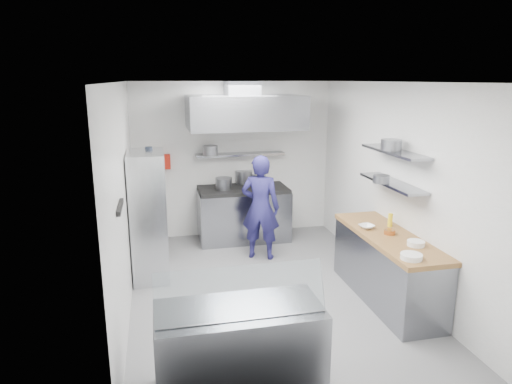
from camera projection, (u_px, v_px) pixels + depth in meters
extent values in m
plane|color=slate|center=(265.00, 290.00, 6.31)|extent=(5.00, 5.00, 0.00)
plane|color=silver|center=(267.00, 82.00, 5.64)|extent=(5.00, 5.00, 0.00)
cube|color=white|center=(234.00, 160.00, 8.34)|extent=(3.60, 2.80, 0.02)
cube|color=white|center=(341.00, 266.00, 3.61)|extent=(3.60, 2.80, 0.02)
cube|color=white|center=(124.00, 199.00, 5.60)|extent=(2.80, 5.00, 0.02)
cube|color=white|center=(391.00, 185.00, 6.35)|extent=(2.80, 5.00, 0.02)
cube|color=gray|center=(243.00, 215.00, 8.21)|extent=(1.60, 0.80, 0.90)
cube|color=black|center=(243.00, 189.00, 8.10)|extent=(1.57, 0.78, 0.06)
cylinder|color=slate|center=(224.00, 183.00, 7.98)|extent=(0.29, 0.29, 0.20)
cylinder|color=slate|center=(244.00, 177.00, 8.41)|extent=(0.31, 0.31, 0.24)
cylinder|color=slate|center=(259.00, 179.00, 8.45)|extent=(0.24, 0.24, 0.16)
cube|color=gray|center=(240.00, 154.00, 8.18)|extent=(1.60, 0.30, 0.04)
cylinder|color=slate|center=(210.00, 151.00, 7.88)|extent=(0.26, 0.26, 0.18)
cube|color=gray|center=(245.00, 112.00, 7.60)|extent=(1.90, 1.15, 0.55)
cube|color=slate|center=(242.00, 88.00, 7.72)|extent=(0.55, 0.55, 0.24)
cube|color=red|center=(164.00, 162.00, 8.02)|extent=(0.22, 0.10, 0.26)
imported|color=#1E1B52|center=(260.00, 207.00, 7.27)|extent=(0.73, 0.62, 1.69)
cube|color=silver|center=(149.00, 215.00, 6.57)|extent=(0.50, 0.90, 1.85)
cube|color=white|center=(149.00, 222.00, 6.69)|extent=(0.16, 0.20, 0.18)
cube|color=yellow|center=(148.00, 183.00, 6.91)|extent=(0.15, 0.19, 0.17)
cylinder|color=black|center=(149.00, 153.00, 6.56)|extent=(0.10, 0.10, 0.18)
cube|color=black|center=(120.00, 207.00, 4.71)|extent=(0.04, 0.55, 0.05)
cube|color=gray|center=(386.00, 269.00, 5.95)|extent=(0.62, 2.00, 0.84)
cube|color=olive|center=(389.00, 237.00, 5.85)|extent=(0.65, 2.04, 0.06)
cylinder|color=white|center=(411.00, 257.00, 5.03)|extent=(0.24, 0.24, 0.06)
cylinder|color=white|center=(416.00, 243.00, 5.44)|extent=(0.21, 0.21, 0.06)
cylinder|color=#BE7035|center=(390.00, 232.00, 5.84)|extent=(0.14, 0.14, 0.06)
cylinder|color=yellow|center=(390.00, 220.00, 6.14)|extent=(0.06, 0.06, 0.18)
imported|color=white|center=(367.00, 227.00, 6.07)|extent=(0.24, 0.24, 0.05)
cube|color=gray|center=(392.00, 183.00, 6.01)|extent=(0.30, 1.30, 0.04)
cube|color=gray|center=(394.00, 152.00, 5.91)|extent=(0.30, 1.30, 0.04)
cylinder|color=slate|center=(381.00, 179.00, 5.93)|extent=(0.21, 0.21, 0.10)
cylinder|color=slate|center=(391.00, 145.00, 5.88)|extent=(0.27, 0.27, 0.14)
cube|color=gray|center=(239.00, 351.00, 4.16)|extent=(1.50, 0.70, 0.85)
cube|color=silver|center=(241.00, 292.00, 3.89)|extent=(1.47, 0.19, 0.42)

